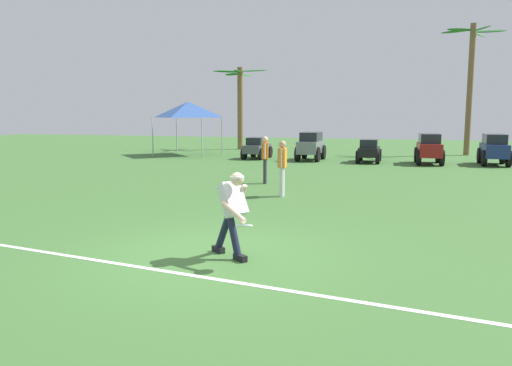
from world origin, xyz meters
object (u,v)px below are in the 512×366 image
object	(u,v)px
frisbee_in_flight	(244,226)
teammate_near_sideline	(282,163)
teammate_midfield	(265,155)
parked_car_slot_d	(429,148)
parked_car_slot_a	(257,148)
event_tent	(188,110)
parked_car_slot_c	(369,150)
parked_car_slot_b	(311,145)
palm_tree_far_left	(240,102)
parked_car_slot_e	(494,149)
frisbee_thrower	(232,210)
palm_tree_left_of_centre	(470,79)

from	to	relation	value
frisbee_in_flight	teammate_near_sideline	xyz separation A→B (m)	(-1.11, 6.59, 0.28)
teammate_midfield	parked_car_slot_d	bearing A→B (deg)	57.79
teammate_near_sideline	parked_car_slot_a	size ratio (longest dim) A/B	0.71
parked_car_slot_a	event_tent	bearing A→B (deg)	167.10
parked_car_slot_c	parked_car_slot_b	bearing A→B (deg)	175.02
teammate_near_sideline	teammate_midfield	xyz separation A→B (m)	(-1.20, 2.39, 0.00)
parked_car_slot_d	palm_tree_far_left	xyz separation A→B (m)	(-11.51, 6.56, 2.35)
parked_car_slot_a	parked_car_slot_e	size ratio (longest dim) A/B	0.94
frisbee_thrower	palm_tree_far_left	world-z (taller)	palm_tree_far_left
teammate_near_sideline	palm_tree_far_left	world-z (taller)	palm_tree_far_left
teammate_near_sideline	parked_car_slot_a	distance (m)	12.08
parked_car_slot_d	palm_tree_left_of_centre	distance (m)	7.18
frisbee_in_flight	parked_car_slot_a	bearing A→B (deg)	106.71
frisbee_thrower	frisbee_in_flight	world-z (taller)	frisbee_thrower
parked_car_slot_c	parked_car_slot_d	distance (m)	2.71
parked_car_slot_e	teammate_midfield	bearing A→B (deg)	-132.49
parked_car_slot_c	frisbee_in_flight	bearing A→B (deg)	-91.18
frisbee_thrower	parked_car_slot_b	xyz separation A→B (m)	(-2.15, 17.28, -0.05)
parked_car_slot_c	palm_tree_far_left	size ratio (longest dim) A/B	0.42
parked_car_slot_c	palm_tree_far_left	xyz separation A→B (m)	(-8.80, 6.56, 2.53)
palm_tree_far_left	parked_car_slot_c	bearing A→B (deg)	-36.68
parked_car_slot_b	parked_car_slot_d	distance (m)	5.58
teammate_near_sideline	event_tent	size ratio (longest dim) A/B	0.51
teammate_near_sideline	parked_car_slot_d	distance (m)	11.71
frisbee_thrower	palm_tree_far_left	size ratio (longest dim) A/B	0.26
palm_tree_left_of_centre	parked_car_slot_b	bearing A→B (deg)	-143.84
parked_car_slot_c	palm_tree_left_of_centre	xyz separation A→B (m)	(4.88, 5.91, 3.62)
parked_car_slot_e	palm_tree_far_left	bearing A→B (deg)	156.64
parked_car_slot_c	event_tent	world-z (taller)	event_tent
teammate_near_sideline	event_tent	distance (m)	15.08
palm_tree_far_left	frisbee_thrower	bearing A→B (deg)	-71.09
palm_tree_left_of_centre	event_tent	distance (m)	15.71
teammate_near_sideline	frisbee_in_flight	bearing A→B (deg)	-80.41
frisbee_thrower	parked_car_slot_d	distance (m)	17.37
parked_car_slot_b	parked_car_slot_e	world-z (taller)	same
teammate_near_sideline	parked_car_slot_e	world-z (taller)	teammate_near_sideline
palm_tree_far_left	palm_tree_left_of_centre	xyz separation A→B (m)	(13.68, -0.65, 1.10)
parked_car_slot_d	palm_tree_left_of_centre	size ratio (longest dim) A/B	0.34
frisbee_thrower	event_tent	world-z (taller)	event_tent
teammate_midfield	palm_tree_far_left	xyz separation A→B (m)	(-6.13, 15.10, 2.15)
frisbee_in_flight	parked_car_slot_c	size ratio (longest dim) A/B	0.15
palm_tree_far_left	teammate_midfield	bearing A→B (deg)	-67.91
parked_car_slot_c	palm_tree_left_of_centre	distance (m)	8.48
teammate_near_sideline	parked_car_slot_c	size ratio (longest dim) A/B	0.71
frisbee_in_flight	parked_car_slot_e	xyz separation A→B (m)	(5.86, 17.91, 0.08)
teammate_midfield	palm_tree_left_of_centre	distance (m)	16.63
teammate_near_sideline	parked_car_slot_e	distance (m)	13.29
frisbee_in_flight	event_tent	size ratio (longest dim) A/B	0.11
teammate_midfield	parked_car_slot_a	xyz separation A→B (m)	(-3.05, 8.91, -0.38)
teammate_midfield	parked_car_slot_d	world-z (taller)	teammate_midfield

